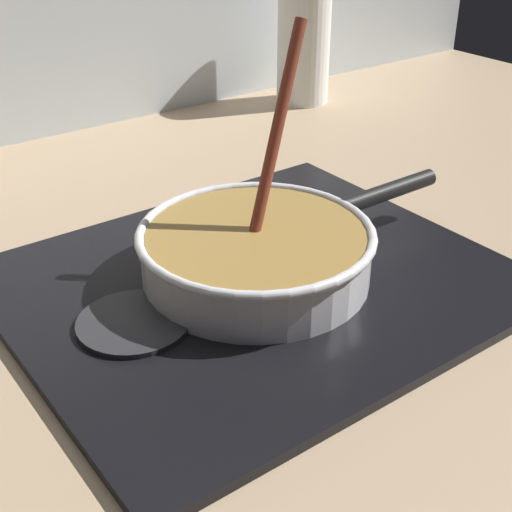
{
  "coord_description": "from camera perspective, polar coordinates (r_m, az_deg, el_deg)",
  "views": [
    {
      "loc": [
        -0.33,
        -0.43,
        0.45
      ],
      "look_at": [
        0.09,
        0.15,
        0.04
      ],
      "focal_mm": 50.13,
      "sensor_mm": 36.0,
      "label": 1
    }
  ],
  "objects": [
    {
      "name": "spare_burner",
      "position": [
        0.77,
        -9.72,
        -5.24
      ],
      "size": [
        0.12,
        0.12,
        0.01
      ],
      "primitive_type": "cylinder",
      "color": "#262628",
      "rests_on": "hob_plate"
    },
    {
      "name": "cooking_pan",
      "position": [
        0.82,
        0.11,
        0.38
      ],
      "size": [
        0.43,
        0.27,
        0.28
      ],
      "color": "silver",
      "rests_on": "hob_plate"
    },
    {
      "name": "ground",
      "position": [
        0.72,
        1.02,
        -11.1
      ],
      "size": [
        2.4,
        1.6,
        0.04
      ],
      "primitive_type": "cube",
      "color": "#9E8466"
    },
    {
      "name": "burner_ring",
      "position": [
        0.84,
        0.0,
        -1.53
      ],
      "size": [
        0.19,
        0.19,
        0.01
      ],
      "primitive_type": "torus",
      "color": "#592D0C",
      "rests_on": "hob_plate"
    },
    {
      "name": "paper_towel_roll",
      "position": [
        1.48,
        3.82,
        16.63
      ],
      "size": [
        0.1,
        0.1,
        0.24
      ],
      "primitive_type": "cylinder",
      "color": "white",
      "rests_on": "ground"
    },
    {
      "name": "hob_plate",
      "position": [
        0.84,
        0.0,
        -2.11
      ],
      "size": [
        0.56,
        0.48,
        0.01
      ],
      "primitive_type": "cube",
      "color": "black",
      "rests_on": "ground"
    }
  ]
}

